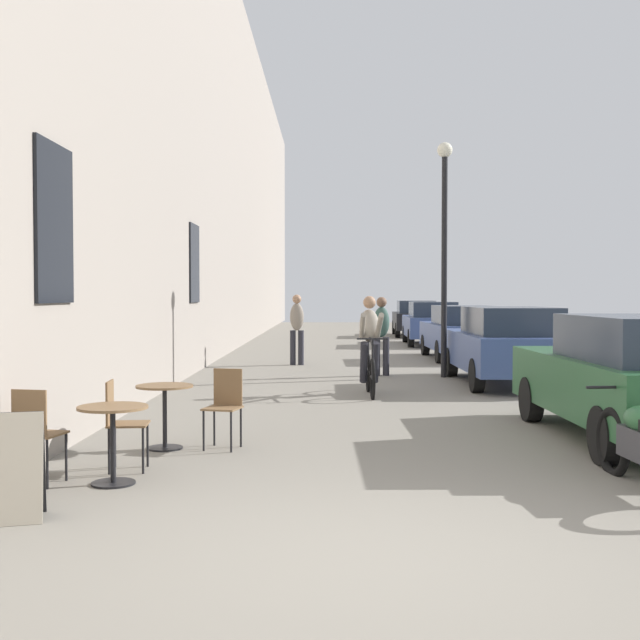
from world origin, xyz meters
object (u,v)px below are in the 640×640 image
(pedestrian_near, at_px, (381,331))
(parked_car_fifth, at_px, (415,318))
(parked_car_second, at_px, (505,344))
(cafe_chair_mid_toward_street, at_px, (225,402))
(street_lamp, at_px, (444,229))
(cafe_table_near, at_px, (113,428))
(cafe_chair_near_toward_wall, at_px, (121,418))
(pedestrian_mid, at_px, (297,325))
(parked_car_fourth, at_px, (431,323))
(parked_car_nearest, at_px, (634,376))
(parked_car_third, at_px, (461,331))
(cafe_table_mid, at_px, (165,403))
(cyclist_on_bicycle, at_px, (370,348))
(cafe_chair_near_toward_street, at_px, (36,429))
(sandwich_board_sign, at_px, (6,467))

(pedestrian_near, height_order, parked_car_fifth, pedestrian_near)
(parked_car_second, bearing_deg, cafe_chair_mid_toward_street, -125.88)
(street_lamp, bearing_deg, parked_car_fifth, 85.85)
(cafe_table_near, xyz_separation_m, cafe_chair_near_toward_wall, (-0.08, 0.56, -0.00))
(pedestrian_mid, distance_m, parked_car_fourth, 8.85)
(parked_car_nearest, relative_size, parked_car_third, 1.04)
(cafe_table_mid, xyz_separation_m, parked_car_third, (5.40, 12.34, 0.23))
(cafe_chair_near_toward_wall, height_order, cyclist_on_bicycle, cyclist_on_bicycle)
(cafe_chair_near_toward_street, height_order, parked_car_fifth, parked_car_fifth)
(pedestrian_near, bearing_deg, cafe_chair_near_toward_street, -111.16)
(parked_car_fifth, bearing_deg, cyclist_on_bicycle, -98.55)
(parked_car_nearest, height_order, parked_car_fifth, parked_car_nearest)
(parked_car_nearest, relative_size, parked_car_fourth, 1.00)
(cafe_table_mid, height_order, parked_car_third, parked_car_third)
(cafe_table_near, bearing_deg, street_lamp, 64.93)
(pedestrian_near, bearing_deg, pedestrian_mid, 126.90)
(parked_car_fourth, bearing_deg, pedestrian_near, -103.15)
(cafe_chair_near_toward_wall, xyz_separation_m, cafe_chair_mid_toward_street, (0.87, 1.18, 0.00))
(street_lamp, xyz_separation_m, parked_car_nearest, (1.18, -7.25, -2.33))
(parked_car_third, bearing_deg, parked_car_fourth, 90.25)
(cafe_chair_near_toward_street, relative_size, pedestrian_near, 0.53)
(pedestrian_mid, bearing_deg, pedestrian_near, -53.10)
(cafe_table_mid, bearing_deg, cyclist_on_bicycle, 62.34)
(cafe_table_mid, xyz_separation_m, cafe_chair_mid_toward_street, (0.67, 0.07, -0.00))
(parked_car_second, bearing_deg, pedestrian_near, 144.49)
(sandwich_board_sign, relative_size, pedestrian_mid, 0.48)
(cafe_table_near, bearing_deg, pedestrian_mid, 84.44)
(cafe_chair_near_toward_wall, distance_m, sandwich_board_sign, 1.77)
(sandwich_board_sign, bearing_deg, parked_car_fourth, 74.13)
(parked_car_second, bearing_deg, parked_car_third, 88.59)
(cafe_chair_near_toward_street, height_order, parked_car_third, parked_car_third)
(cyclist_on_bicycle, height_order, parked_car_nearest, cyclist_on_bicycle)
(sandwich_board_sign, bearing_deg, cafe_chair_mid_toward_street, 65.79)
(cafe_chair_near_toward_wall, relative_size, sandwich_board_sign, 1.07)
(parked_car_nearest, bearing_deg, cyclist_on_bicycle, 123.12)
(parked_car_third, bearing_deg, cafe_table_mid, -113.64)
(sandwich_board_sign, height_order, parked_car_nearest, parked_car_nearest)
(sandwich_board_sign, distance_m, parked_car_third, 16.32)
(sandwich_board_sign, bearing_deg, parked_car_second, 57.48)
(pedestrian_near, distance_m, parked_car_third, 4.94)
(street_lamp, distance_m, parked_car_third, 5.31)
(cafe_table_near, relative_size, pedestrian_near, 0.43)
(street_lamp, bearing_deg, parked_car_third, 76.12)
(cafe_chair_near_toward_street, distance_m, parked_car_nearest, 6.63)
(pedestrian_near, xyz_separation_m, street_lamp, (1.29, -0.32, 2.16))
(cafe_table_mid, height_order, cafe_chair_mid_toward_street, cafe_chair_mid_toward_street)
(street_lamp, bearing_deg, parked_car_second, -52.72)
(cafe_table_near, xyz_separation_m, cafe_chair_mid_toward_street, (0.80, 1.74, -0.00))
(pedestrian_mid, bearing_deg, cafe_table_near, -95.56)
(cyclist_on_bicycle, relative_size, parked_car_second, 0.42)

